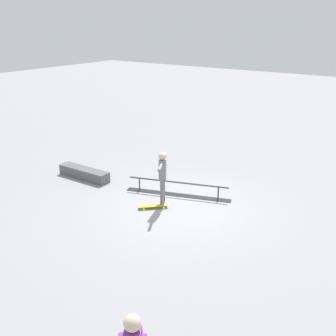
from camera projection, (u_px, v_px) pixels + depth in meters
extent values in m
plane|color=gray|center=(180.00, 206.00, 11.19)|extent=(60.00, 60.00, 0.00)
cube|color=black|center=(178.00, 195.00, 11.89)|extent=(3.06, 1.23, 0.01)
cylinder|color=#47474C|center=(218.00, 193.00, 11.51)|extent=(0.04, 0.04, 0.40)
cylinder|color=#47474C|center=(139.00, 184.00, 12.14)|extent=(0.04, 0.04, 0.40)
cylinder|color=#47474C|center=(178.00, 182.00, 11.75)|extent=(2.84, 0.99, 0.05)
cube|color=#595960|center=(84.00, 173.00, 13.12)|extent=(1.89, 0.44, 0.33)
cylinder|color=slate|center=(163.00, 192.00, 11.11)|extent=(0.16, 0.16, 0.80)
cylinder|color=slate|center=(162.00, 194.00, 10.97)|extent=(0.16, 0.16, 0.80)
cube|color=slate|center=(163.00, 170.00, 10.81)|extent=(0.26, 0.27, 0.56)
sphere|color=tan|center=(162.00, 156.00, 10.67)|extent=(0.22, 0.22, 0.22)
cylinder|color=slate|center=(164.00, 158.00, 11.07)|extent=(0.31, 0.50, 0.07)
cylinder|color=slate|center=(160.00, 167.00, 10.39)|extent=(0.31, 0.50, 0.07)
cube|color=yellow|center=(153.00, 205.00, 11.06)|extent=(0.71, 0.70, 0.02)
cylinder|color=white|center=(162.00, 204.00, 11.23)|extent=(0.06, 0.06, 0.05)
cylinder|color=white|center=(164.00, 208.00, 11.01)|extent=(0.06, 0.06, 0.05)
cylinder|color=white|center=(143.00, 206.00, 11.14)|extent=(0.06, 0.06, 0.05)
cylinder|color=white|center=(144.00, 210.00, 10.93)|extent=(0.06, 0.06, 0.05)
sphere|color=beige|center=(132.00, 323.00, 4.79)|extent=(0.22, 0.22, 0.22)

